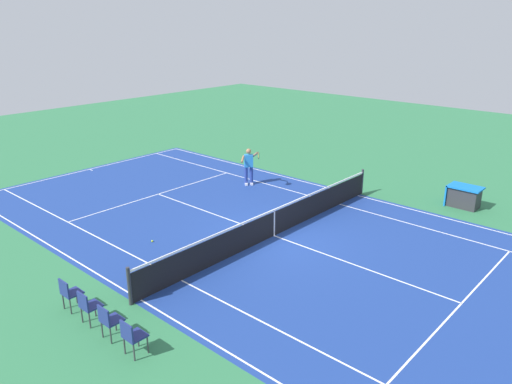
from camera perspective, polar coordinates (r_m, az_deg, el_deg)
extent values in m
plane|color=#2D7247|center=(17.00, 2.07, -5.07)|extent=(60.00, 60.00, 0.00)
cube|color=navy|center=(17.00, 2.07, -5.07)|extent=(24.20, 11.40, 0.00)
cube|color=white|center=(25.79, -18.69, 2.50)|extent=(0.05, 11.00, 0.01)
cube|color=white|center=(21.23, 11.63, -0.39)|extent=(23.80, 0.05, 0.01)
cube|color=white|center=(13.71, -13.18, -12.02)|extent=(23.80, 0.05, 0.01)
cube|color=white|center=(20.10, 9.61, -1.38)|extent=(23.80, 0.05, 0.01)
cube|color=white|center=(14.41, -8.63, -10.04)|extent=(23.80, 0.05, 0.01)
cube|color=white|center=(21.36, -11.22, -0.23)|extent=(0.05, 8.22, 0.01)
cube|color=white|center=(14.27, 22.65, -11.77)|extent=(0.05, 8.22, 0.01)
cube|color=white|center=(17.00, 2.07, -5.06)|extent=(12.80, 0.05, 0.01)
cube|color=white|center=(25.67, -18.52, 2.44)|extent=(0.30, 0.05, 0.01)
cylinder|color=#2D2D33|center=(21.30, 12.14, 1.17)|extent=(0.10, 0.10, 1.08)
cylinder|color=#2D2D33|center=(13.30, -14.42, -10.50)|extent=(0.10, 0.10, 1.08)
cube|color=black|center=(16.82, 2.09, -3.70)|extent=(0.02, 11.60, 0.88)
cube|color=white|center=(16.63, 2.11, -2.09)|extent=(0.04, 11.60, 0.06)
cube|color=white|center=(16.82, 2.09, -3.70)|extent=(0.04, 0.06, 0.88)
cylinder|color=navy|center=(22.06, -1.16, 2.00)|extent=(0.15, 0.15, 0.74)
cube|color=white|center=(22.13, -1.14, 0.95)|extent=(0.28, 0.27, 0.09)
cylinder|color=navy|center=(22.09, -0.54, 2.02)|extent=(0.15, 0.15, 0.74)
cube|color=white|center=(22.15, -0.52, 0.98)|extent=(0.28, 0.27, 0.09)
cube|color=#2884D1|center=(21.89, -0.86, 3.63)|extent=(0.43, 0.44, 0.56)
sphere|color=#9E704C|center=(21.77, -0.86, 4.74)|extent=(0.23, 0.23, 0.23)
cylinder|color=#9E704C|center=(21.66, -1.55, 3.82)|extent=(0.28, 0.40, 0.26)
cylinder|color=#9E704C|center=(21.66, -0.07, 4.38)|extent=(0.42, 0.24, 0.30)
cylinder|color=#232326|center=(21.34, 0.19, 4.45)|extent=(0.23, 0.21, 0.04)
torus|color=#232326|center=(21.06, 0.29, 4.25)|extent=(0.25, 0.22, 0.31)
cylinder|color=#C6D84C|center=(21.06, 0.29, 4.25)|extent=(0.21, 0.18, 0.27)
sphere|color=#CCE01E|center=(16.88, -11.89, -5.57)|extent=(0.07, 0.07, 0.07)
cylinder|color=#38383D|center=(11.92, -13.46, -16.07)|extent=(0.04, 0.04, 0.44)
cylinder|color=#38383D|center=(11.67, -12.40, -16.83)|extent=(0.04, 0.04, 0.44)
cylinder|color=#38383D|center=(11.76, -14.95, -16.74)|extent=(0.04, 0.04, 0.44)
cylinder|color=#38383D|center=(11.51, -13.90, -17.53)|extent=(0.04, 0.04, 0.44)
cube|color=navy|center=(11.58, -13.77, -15.82)|extent=(0.44, 0.44, 0.04)
cube|color=navy|center=(11.37, -14.72, -15.29)|extent=(0.44, 0.04, 0.40)
cylinder|color=#38383D|center=(12.56, -15.92, -14.29)|extent=(0.04, 0.04, 0.44)
cylinder|color=#38383D|center=(12.30, -14.97, -14.98)|extent=(0.04, 0.04, 0.44)
cylinder|color=#38383D|center=(12.41, -17.35, -14.89)|extent=(0.04, 0.04, 0.44)
cylinder|color=#38383D|center=(12.15, -16.43, -15.61)|extent=(0.04, 0.04, 0.44)
cube|color=navy|center=(12.22, -16.27, -14.00)|extent=(0.44, 0.44, 0.04)
cube|color=navy|center=(12.02, -17.19, -13.46)|extent=(0.44, 0.04, 0.40)
cylinder|color=#38383D|center=(13.23, -18.09, -12.67)|extent=(0.04, 0.04, 0.44)
cylinder|color=#38383D|center=(12.96, -17.25, -13.30)|extent=(0.04, 0.04, 0.44)
cylinder|color=#38383D|center=(13.09, -19.47, -13.20)|extent=(0.04, 0.04, 0.44)
cylinder|color=#38383D|center=(12.82, -18.65, -13.86)|extent=(0.04, 0.04, 0.44)
cube|color=navy|center=(12.90, -18.48, -12.35)|extent=(0.44, 0.44, 0.04)
cube|color=navy|center=(12.71, -19.38, -11.81)|extent=(0.44, 0.04, 0.40)
cylinder|color=#38383D|center=(13.93, -20.03, -11.19)|extent=(0.04, 0.04, 0.44)
cylinder|color=#38383D|center=(13.65, -19.28, -11.76)|extent=(0.04, 0.04, 0.44)
cylinder|color=#38383D|center=(13.80, -21.35, -11.67)|extent=(0.04, 0.04, 0.44)
cylinder|color=#38383D|center=(13.51, -20.63, -12.27)|extent=(0.04, 0.04, 0.44)
cube|color=navy|center=(13.60, -20.44, -10.85)|extent=(0.44, 0.44, 0.04)
cube|color=navy|center=(13.42, -21.31, -10.31)|extent=(0.44, 0.04, 0.40)
cube|color=#2D2D33|center=(21.07, 22.91, -0.57)|extent=(1.10, 0.70, 0.80)
cube|color=blue|center=(20.94, 23.06, 0.52)|extent=(1.24, 0.84, 0.06)
cube|color=blue|center=(21.24, 21.41, -0.15)|extent=(0.06, 0.84, 0.84)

